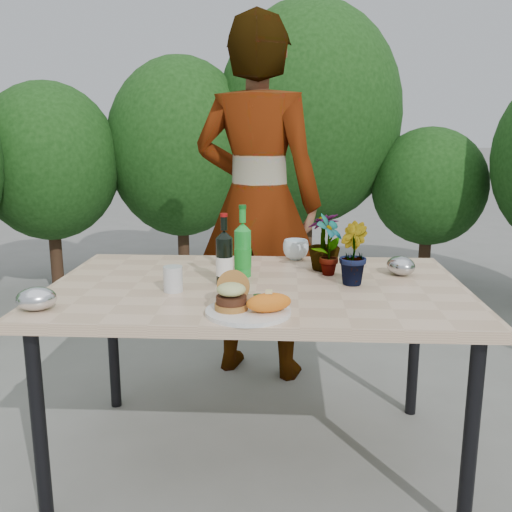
{
  "coord_description": "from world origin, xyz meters",
  "views": [
    {
      "loc": [
        0.11,
        -2.14,
        1.34
      ],
      "look_at": [
        0.0,
        -0.08,
        0.88
      ],
      "focal_mm": 40.0,
      "sensor_mm": 36.0,
      "label": 1
    }
  ],
  "objects_px": {
    "patio_table": "(257,298)",
    "dinner_plate": "(248,312)",
    "person": "(258,203)",
    "wine_bottle": "(224,259)"
  },
  "relations": [
    {
      "from": "wine_bottle",
      "to": "patio_table",
      "type": "bearing_deg",
      "value": -0.25
    },
    {
      "from": "patio_table",
      "to": "person",
      "type": "relative_size",
      "value": 0.84
    },
    {
      "from": "person",
      "to": "wine_bottle",
      "type": "bearing_deg",
      "value": 99.33
    },
    {
      "from": "patio_table",
      "to": "dinner_plate",
      "type": "relative_size",
      "value": 5.71
    },
    {
      "from": "patio_table",
      "to": "wine_bottle",
      "type": "xyz_separation_m",
      "value": [
        -0.13,
        -0.01,
        0.16
      ]
    },
    {
      "from": "dinner_plate",
      "to": "person",
      "type": "distance_m",
      "value": 1.27
    },
    {
      "from": "dinner_plate",
      "to": "patio_table",
      "type": "bearing_deg",
      "value": 88.38
    },
    {
      "from": "wine_bottle",
      "to": "person",
      "type": "bearing_deg",
      "value": 81.12
    },
    {
      "from": "patio_table",
      "to": "person",
      "type": "height_order",
      "value": "person"
    },
    {
      "from": "patio_table",
      "to": "wine_bottle",
      "type": "bearing_deg",
      "value": -176.64
    }
  ]
}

